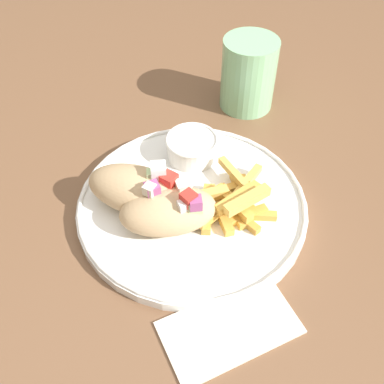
{
  "coord_description": "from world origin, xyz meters",
  "views": [
    {
      "loc": [
        -0.03,
        -0.39,
        1.17
      ],
      "look_at": [
        0.03,
        -0.02,
        0.75
      ],
      "focal_mm": 42.0,
      "sensor_mm": 36.0,
      "label": 1
    }
  ],
  "objects_px": {
    "pita_sandwich_near": "(172,210)",
    "pita_sandwich_far": "(138,190)",
    "fries_pile": "(232,201)",
    "water_glass": "(248,77)",
    "plate": "(192,205)",
    "sauce_ramekin": "(192,146)"
  },
  "relations": [
    {
      "from": "pita_sandwich_near",
      "to": "pita_sandwich_far",
      "type": "relative_size",
      "value": 0.81
    },
    {
      "from": "fries_pile",
      "to": "water_glass",
      "type": "bearing_deg",
      "value": 70.89
    },
    {
      "from": "plate",
      "to": "pita_sandwich_near",
      "type": "relative_size",
      "value": 2.5
    },
    {
      "from": "pita_sandwich_far",
      "to": "sauce_ramekin",
      "type": "height_order",
      "value": "pita_sandwich_far"
    },
    {
      "from": "pita_sandwich_far",
      "to": "water_glass",
      "type": "relative_size",
      "value": 1.3
    },
    {
      "from": "fries_pile",
      "to": "water_glass",
      "type": "distance_m",
      "value": 0.24
    },
    {
      "from": "pita_sandwich_far",
      "to": "pita_sandwich_near",
      "type": "bearing_deg",
      "value": -16.74
    },
    {
      "from": "pita_sandwich_near",
      "to": "pita_sandwich_far",
      "type": "height_order",
      "value": "pita_sandwich_far"
    },
    {
      "from": "pita_sandwich_near",
      "to": "water_glass",
      "type": "bearing_deg",
      "value": 57.88
    },
    {
      "from": "pita_sandwich_far",
      "to": "sauce_ramekin",
      "type": "distance_m",
      "value": 0.11
    },
    {
      "from": "fries_pile",
      "to": "sauce_ramekin",
      "type": "relative_size",
      "value": 1.63
    },
    {
      "from": "plate",
      "to": "pita_sandwich_far",
      "type": "xyz_separation_m",
      "value": [
        -0.07,
        0.01,
        0.03
      ]
    },
    {
      "from": "sauce_ramekin",
      "to": "water_glass",
      "type": "distance_m",
      "value": 0.17
    },
    {
      "from": "fries_pile",
      "to": "sauce_ramekin",
      "type": "distance_m",
      "value": 0.11
    },
    {
      "from": "plate",
      "to": "fries_pile",
      "type": "distance_m",
      "value": 0.05
    },
    {
      "from": "pita_sandwich_near",
      "to": "fries_pile",
      "type": "bearing_deg",
      "value": 10.64
    },
    {
      "from": "sauce_ramekin",
      "to": "pita_sandwich_near",
      "type": "bearing_deg",
      "value": -111.17
    },
    {
      "from": "plate",
      "to": "sauce_ramekin",
      "type": "height_order",
      "value": "sauce_ramekin"
    },
    {
      "from": "plate",
      "to": "pita_sandwich_far",
      "type": "height_order",
      "value": "pita_sandwich_far"
    },
    {
      "from": "pita_sandwich_near",
      "to": "water_glass",
      "type": "relative_size",
      "value": 1.05
    },
    {
      "from": "pita_sandwich_near",
      "to": "sauce_ramekin",
      "type": "bearing_deg",
      "value": 69.85
    },
    {
      "from": "plate",
      "to": "sauce_ramekin",
      "type": "bearing_deg",
      "value": 79.92
    }
  ]
}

